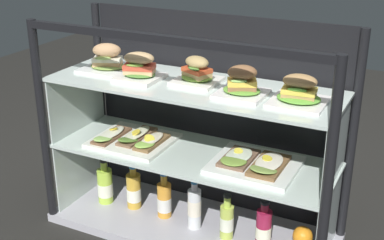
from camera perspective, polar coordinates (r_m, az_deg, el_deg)
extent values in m
cube|color=black|center=(2.43, 0.00, -12.09)|extent=(6.00, 6.00, 0.02)
cube|color=#B4B2BC|center=(2.41, 0.00, -11.51)|extent=(1.27, 0.46, 0.04)
cylinder|color=black|center=(2.36, -15.86, -0.78)|extent=(0.04, 0.04, 0.94)
cylinder|color=black|center=(1.84, 14.48, -7.43)|extent=(0.04, 0.04, 0.94)
cylinder|color=black|center=(2.67, -9.84, 2.38)|extent=(0.04, 0.04, 0.94)
cylinder|color=black|center=(2.21, 16.95, -2.45)|extent=(0.04, 0.04, 0.94)
cube|color=black|center=(1.87, -2.94, 8.73)|extent=(1.23, 0.03, 0.03)
cube|color=black|center=(2.38, 2.44, 0.74)|extent=(1.19, 0.01, 0.90)
cube|color=silver|center=(2.60, -11.81, -4.62)|extent=(0.01, 0.39, 0.33)
cube|color=silver|center=(2.15, 14.53, -10.91)|extent=(0.01, 0.39, 0.33)
cube|color=silver|center=(2.23, 0.00, -3.79)|extent=(1.21, 0.41, 0.01)
cube|color=silver|center=(2.47, -12.39, 2.16)|extent=(0.01, 0.39, 0.29)
cube|color=silver|center=(2.00, 15.41, -3.01)|extent=(0.01, 0.39, 0.29)
cube|color=silver|center=(2.12, 0.00, 3.68)|extent=(1.21, 0.41, 0.01)
cube|color=white|center=(2.34, -9.12, 5.54)|extent=(0.21, 0.21, 0.01)
ellipsoid|color=#7A9B45|center=(2.34, -9.14, 5.84)|extent=(0.16, 0.13, 0.01)
cube|color=#DFA873|center=(2.34, -9.15, 6.13)|extent=(0.14, 0.11, 0.02)
cube|color=silver|center=(2.33, -9.18, 6.56)|extent=(0.14, 0.12, 0.02)
ellipsoid|color=#9EC264|center=(2.30, -9.67, 6.64)|extent=(0.08, 0.05, 0.02)
ellipsoid|color=tan|center=(2.32, -9.24, 7.48)|extent=(0.14, 0.12, 0.06)
cube|color=white|center=(2.19, -5.70, 4.61)|extent=(0.18, 0.18, 0.02)
ellipsoid|color=#4F8836|center=(2.19, -5.72, 5.03)|extent=(0.13, 0.11, 0.02)
cube|color=#E3B87E|center=(2.18, -5.73, 5.30)|extent=(0.14, 0.10, 0.02)
cube|color=#D34C33|center=(2.18, -5.75, 5.78)|extent=(0.14, 0.11, 0.02)
ellipsoid|color=#7DAA3A|center=(2.15, -6.22, 5.92)|extent=(0.08, 0.05, 0.01)
ellipsoid|color=tan|center=(2.17, -5.78, 6.70)|extent=(0.14, 0.11, 0.05)
cube|color=white|center=(2.13, 0.54, 4.23)|extent=(0.18, 0.18, 0.02)
ellipsoid|color=#7EB73F|center=(2.13, 0.54, 4.67)|extent=(0.13, 0.11, 0.02)
cube|color=tan|center=(2.13, 0.54, 4.98)|extent=(0.13, 0.11, 0.02)
cube|color=#CC4E28|center=(2.12, 0.54, 5.47)|extent=(0.13, 0.11, 0.02)
ellipsoid|color=#5F913B|center=(2.09, 0.14, 5.57)|extent=(0.07, 0.05, 0.01)
ellipsoid|color=tan|center=(2.11, 0.54, 6.31)|extent=(0.13, 0.11, 0.05)
cube|color=white|center=(2.00, 5.40, 2.85)|extent=(0.18, 0.18, 0.01)
ellipsoid|color=#65A438|center=(1.99, 5.42, 3.27)|extent=(0.14, 0.12, 0.02)
cube|color=#9A6741|center=(1.99, 5.43, 3.58)|extent=(0.13, 0.11, 0.02)
cube|color=yellow|center=(1.98, 5.45, 4.11)|extent=(0.13, 0.11, 0.02)
ellipsoid|color=#8ABC5A|center=(1.95, 5.12, 4.23)|extent=(0.07, 0.05, 0.01)
ellipsoid|color=brown|center=(1.97, 5.49, 5.16)|extent=(0.13, 0.11, 0.06)
cube|color=white|center=(1.95, 11.48, 1.94)|extent=(0.20, 0.20, 0.01)
ellipsoid|color=#63AB3A|center=(1.94, 11.52, 2.37)|extent=(0.16, 0.14, 0.02)
cube|color=tan|center=(1.94, 11.54, 2.67)|extent=(0.13, 0.09, 0.02)
cube|color=#EACB49|center=(1.93, 11.58, 3.15)|extent=(0.13, 0.09, 0.02)
ellipsoid|color=#64B43A|center=(1.90, 11.34, 3.24)|extent=(0.07, 0.04, 0.02)
ellipsoid|color=#A47C4B|center=(1.92, 11.66, 4.15)|extent=(0.13, 0.09, 0.05)
cube|color=white|center=(2.35, -6.37, -2.21)|extent=(0.34, 0.30, 0.02)
cube|color=brown|center=(2.37, -8.73, -1.70)|extent=(0.08, 0.22, 0.01)
ellipsoid|color=#A1D266|center=(2.32, -9.65, -2.01)|extent=(0.07, 0.11, 0.04)
ellipsoid|color=white|center=(2.37, -8.74, -1.41)|extent=(0.07, 0.17, 0.01)
cylinder|color=yellow|center=(2.38, -8.52, -0.96)|extent=(0.05, 0.05, 0.02)
cube|color=brown|center=(2.35, -5.98, -1.78)|extent=(0.08, 0.23, 0.01)
ellipsoid|color=olive|center=(2.29, -6.92, -2.14)|extent=(0.09, 0.13, 0.05)
ellipsoid|color=#EBEAC0|center=(2.35, -5.99, -1.46)|extent=(0.07, 0.19, 0.02)
cylinder|color=yellow|center=(2.33, -6.18, -1.37)|extent=(0.06, 0.06, 0.02)
cube|color=brown|center=(2.29, -4.37, -2.40)|extent=(0.08, 0.20, 0.01)
ellipsoid|color=#96C752|center=(2.24, -5.16, -2.65)|extent=(0.09, 0.11, 0.02)
ellipsoid|color=#F2E4C7|center=(2.28, -4.38, -2.05)|extent=(0.07, 0.16, 0.02)
cylinder|color=yellow|center=(2.26, -4.65, -2.03)|extent=(0.06, 0.06, 0.03)
cube|color=white|center=(2.13, 6.86, -4.86)|extent=(0.34, 0.30, 0.02)
cube|color=brown|center=(2.15, 5.14, -4.09)|extent=(0.12, 0.20, 0.01)
ellipsoid|color=#7B9F3D|center=(2.09, 4.54, -4.44)|extent=(0.12, 0.11, 0.02)
ellipsoid|color=silver|center=(2.14, 5.15, -3.77)|extent=(0.10, 0.16, 0.01)
cylinder|color=yellow|center=(2.15, 5.07, -3.38)|extent=(0.05, 0.05, 0.01)
cube|color=brown|center=(2.09, 8.35, -4.91)|extent=(0.12, 0.23, 0.02)
ellipsoid|color=#8EAE51|center=(2.03, 7.76, -5.34)|extent=(0.12, 0.13, 0.04)
ellipsoid|color=white|center=(2.09, 8.38, -4.52)|extent=(0.10, 0.18, 0.02)
cylinder|color=yellow|center=(2.09, 8.17, -4.14)|extent=(0.05, 0.05, 0.01)
cylinder|color=#B0D943|center=(2.55, -9.42, -7.07)|extent=(0.07, 0.07, 0.17)
cylinder|color=white|center=(2.56, -9.39, -7.40)|extent=(0.07, 0.07, 0.07)
cylinder|color=#B6D648|center=(2.50, -9.56, -4.95)|extent=(0.03, 0.03, 0.04)
cylinder|color=black|center=(2.49, -9.60, -4.38)|extent=(0.04, 0.04, 0.01)
cylinder|color=gold|center=(2.49, -6.34, -7.66)|extent=(0.07, 0.07, 0.17)
cylinder|color=white|center=(2.50, -6.32, -8.00)|extent=(0.07, 0.07, 0.06)
cylinder|color=gold|center=(2.44, -6.44, -5.58)|extent=(0.03, 0.03, 0.04)
cylinder|color=teal|center=(2.43, -6.47, -5.03)|extent=(0.03, 0.03, 0.02)
cylinder|color=orange|center=(2.41, -3.02, -8.70)|extent=(0.06, 0.06, 0.16)
cylinder|color=silver|center=(2.42, -3.02, -9.07)|extent=(0.07, 0.07, 0.07)
cylinder|color=gold|center=(2.36, -3.07, -6.51)|extent=(0.03, 0.03, 0.05)
cylinder|color=#316BB7|center=(2.35, -3.09, -5.85)|extent=(0.03, 0.03, 0.01)
cylinder|color=silver|center=(2.33, 0.27, -9.63)|extent=(0.06, 0.06, 0.18)
cylinder|color=#F0E5CD|center=(2.32, 0.27, -9.44)|extent=(0.06, 0.06, 0.07)
cylinder|color=white|center=(2.27, 0.27, -7.28)|extent=(0.03, 0.03, 0.04)
cylinder|color=#2B6EAF|center=(2.26, 0.27, -6.71)|extent=(0.03, 0.03, 0.02)
cylinder|color=#B7CA4E|center=(2.27, 3.80, -10.99)|extent=(0.06, 0.06, 0.15)
cylinder|color=white|center=(2.28, 3.79, -11.10)|extent=(0.06, 0.06, 0.06)
cylinder|color=#B8D94B|center=(2.22, 3.86, -8.86)|extent=(0.03, 0.03, 0.05)
cylinder|color=black|center=(2.21, 3.88, -8.21)|extent=(0.03, 0.03, 0.01)
cylinder|color=maroon|center=(2.25, 7.77, -11.50)|extent=(0.07, 0.07, 0.15)
cylinder|color=#F0ECCC|center=(2.26, 7.74, -11.98)|extent=(0.07, 0.07, 0.06)
cylinder|color=maroon|center=(2.20, 7.90, -9.44)|extent=(0.03, 0.03, 0.04)
cylinder|color=black|center=(2.19, 7.93, -8.91)|extent=(0.04, 0.04, 0.01)
sphere|color=orange|center=(2.29, 11.93, -12.23)|extent=(0.08, 0.08, 0.08)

